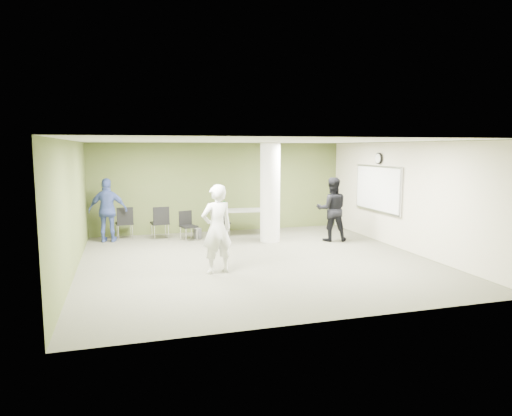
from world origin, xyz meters
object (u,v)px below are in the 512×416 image
object	(u,v)px
folding_table	(245,211)
chair_back_left	(125,221)
woman_white	(217,229)
man_blue	(108,210)
man_black	(332,209)

from	to	relation	value
folding_table	chair_back_left	world-z (taller)	folding_table
woman_white	man_blue	distance (m)	4.65
chair_back_left	man_blue	bearing A→B (deg)	17.72
man_black	woman_white	bearing A→B (deg)	47.59
folding_table	man_blue	world-z (taller)	man_blue
chair_back_left	woman_white	size ratio (longest dim) A/B	0.51
chair_back_left	man_blue	world-z (taller)	man_blue
man_black	man_blue	xyz separation A→B (m)	(-6.12, 1.61, -0.01)
chair_back_left	man_blue	distance (m)	0.59
chair_back_left	woman_white	xyz separation A→B (m)	(1.86, -4.24, 0.39)
woman_white	man_blue	world-z (taller)	woman_white
folding_table	woman_white	distance (m)	4.20
woman_white	man_blue	size ratio (longest dim) A/B	1.05
man_black	man_blue	distance (m)	6.33
man_blue	chair_back_left	bearing A→B (deg)	-145.98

